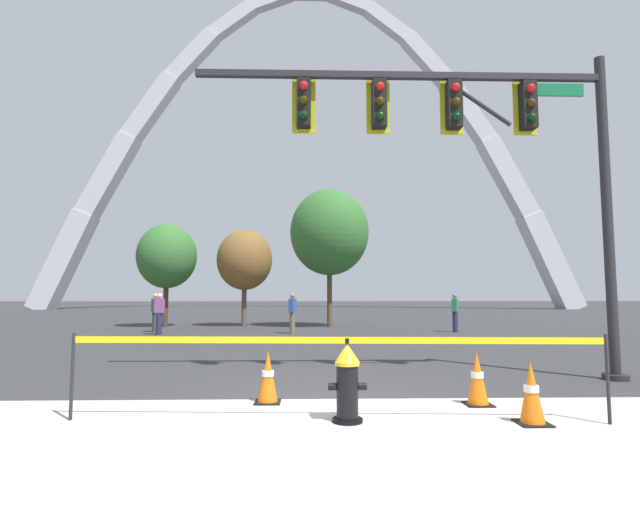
% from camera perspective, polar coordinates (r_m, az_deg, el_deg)
% --- Properties ---
extents(ground_plane, '(240.00, 240.00, 0.00)m').
position_cam_1_polar(ground_plane, '(6.91, 0.49, -17.42)').
color(ground_plane, '#333335').
extents(fire_hydrant, '(0.46, 0.48, 0.99)m').
position_cam_1_polar(fire_hydrant, '(5.80, 3.34, -15.15)').
color(fire_hydrant, black).
rests_on(fire_hydrant, ground).
extents(caution_tape_barrier, '(6.42, 0.38, 1.05)m').
position_cam_1_polar(caution_tape_barrier, '(5.73, 1.91, -12.55)').
color(caution_tape_barrier, '#232326').
rests_on(caution_tape_barrier, ground).
extents(traffic_cone_by_hydrant, '(0.36, 0.36, 0.73)m').
position_cam_1_polar(traffic_cone_by_hydrant, '(6.99, 18.64, -14.03)').
color(traffic_cone_by_hydrant, black).
rests_on(traffic_cone_by_hydrant, ground).
extents(traffic_cone_mid_sidewalk, '(0.36, 0.36, 0.73)m').
position_cam_1_polar(traffic_cone_mid_sidewalk, '(6.23, 24.39, -15.03)').
color(traffic_cone_mid_sidewalk, black).
rests_on(traffic_cone_mid_sidewalk, ground).
extents(traffic_cone_curb_edge, '(0.36, 0.36, 0.73)m').
position_cam_1_polar(traffic_cone_curb_edge, '(6.82, -6.38, -14.50)').
color(traffic_cone_curb_edge, black).
rests_on(traffic_cone_curb_edge, ground).
extents(traffic_signal_gantry, '(7.82, 0.44, 6.00)m').
position_cam_1_polar(traffic_signal_gantry, '(9.39, 18.62, 13.39)').
color(traffic_signal_gantry, '#232326').
rests_on(traffic_signal_gantry, ground).
extents(monument_arch, '(61.12, 2.32, 37.96)m').
position_cam_1_polar(monument_arch, '(54.34, -1.20, 11.88)').
color(monument_arch, silver).
rests_on(monument_arch, ground).
extents(tree_far_left, '(2.85, 2.85, 4.99)m').
position_cam_1_polar(tree_far_left, '(23.93, -18.17, -0.04)').
color(tree_far_left, '#473323').
rests_on(tree_far_left, ground).
extents(tree_left_mid, '(2.74, 2.74, 4.79)m').
position_cam_1_polar(tree_left_mid, '(23.55, -9.18, -0.48)').
color(tree_left_mid, brown).
rests_on(tree_left_mid, ground).
extents(tree_center_left, '(3.82, 3.82, 6.68)m').
position_cam_1_polar(tree_center_left, '(22.78, 1.16, 2.90)').
color(tree_center_left, brown).
rests_on(tree_center_left, ground).
extents(pedestrian_walking_left, '(0.25, 0.37, 1.59)m').
position_cam_1_polar(pedestrian_walking_left, '(20.66, -19.47, -6.48)').
color(pedestrian_walking_left, '#38383D').
rests_on(pedestrian_walking_left, ground).
extents(pedestrian_standing_center, '(0.32, 0.39, 1.59)m').
position_cam_1_polar(pedestrian_standing_center, '(18.70, -3.38, -6.94)').
color(pedestrian_standing_center, brown).
rests_on(pedestrian_standing_center, ground).
extents(pedestrian_walking_right, '(0.34, 0.39, 1.59)m').
position_cam_1_polar(pedestrian_walking_right, '(20.19, 16.14, -6.61)').
color(pedestrian_walking_right, '#232847').
rests_on(pedestrian_walking_right, ground).
extents(pedestrian_near_trees, '(0.36, 0.23, 1.59)m').
position_cam_1_polar(pedestrian_near_trees, '(19.18, -19.01, -6.64)').
color(pedestrian_near_trees, '#232847').
rests_on(pedestrian_near_trees, ground).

